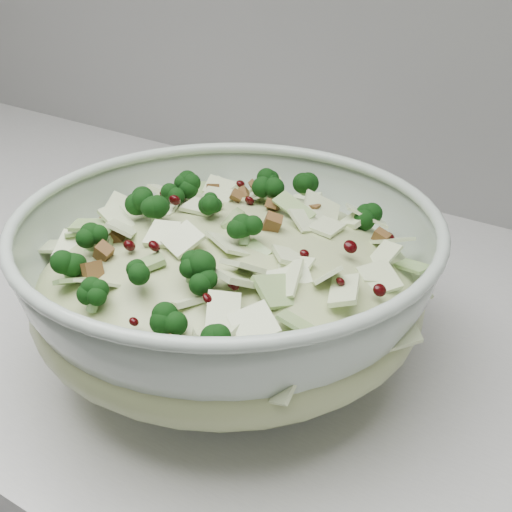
# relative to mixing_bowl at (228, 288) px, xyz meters

# --- Properties ---
(mixing_bowl) EXTENTS (0.35, 0.35, 0.13)m
(mixing_bowl) POSITION_rel_mixing_bowl_xyz_m (0.00, 0.00, 0.00)
(mixing_bowl) COLOR #A8B9A9
(mixing_bowl) RESTS_ON counter
(salad) EXTENTS (0.34, 0.34, 0.13)m
(salad) POSITION_rel_mixing_bowl_xyz_m (0.00, 0.00, 0.02)
(salad) COLOR #B6BB80
(salad) RESTS_ON mixing_bowl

